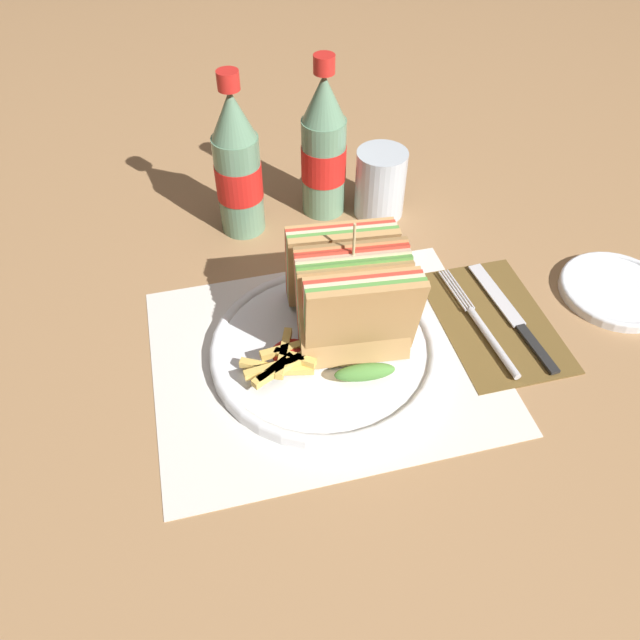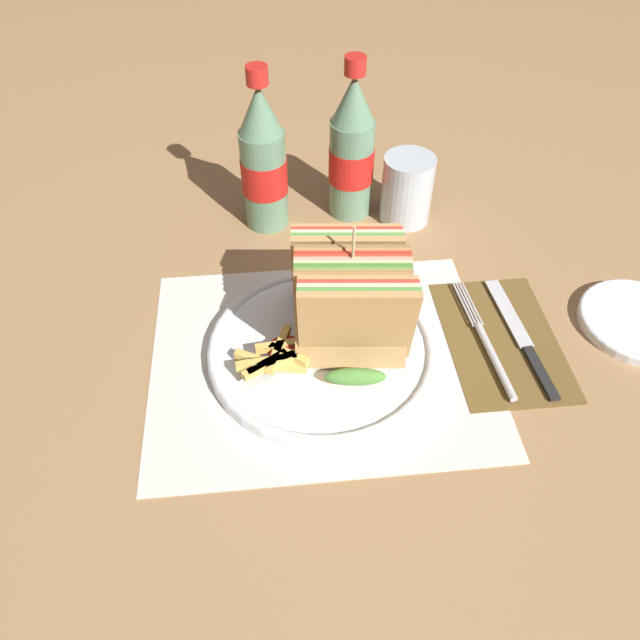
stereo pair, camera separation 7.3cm
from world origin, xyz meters
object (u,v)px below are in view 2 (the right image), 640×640
at_px(plate_main, 322,349).
at_px(knife, 521,337).
at_px(glass_near, 407,193).
at_px(side_saucer, 638,321).
at_px(fork, 489,348).
at_px(club_sandwich, 351,299).
at_px(coke_bottle_near, 263,162).
at_px(coke_bottle_far, 352,151).

height_order(plate_main, knife, plate_main).
distance_m(glass_near, side_saucer, 0.35).
xyz_separation_m(fork, glass_near, (-0.05, 0.28, 0.04)).
bearing_deg(club_sandwich, plate_main, -160.22).
xyz_separation_m(club_sandwich, coke_bottle_near, (-0.09, 0.26, 0.02)).
bearing_deg(club_sandwich, knife, -3.37).
relative_size(coke_bottle_near, coke_bottle_far, 1.00).
xyz_separation_m(coke_bottle_near, coke_bottle_far, (0.13, 0.02, 0.00)).
xyz_separation_m(fork, side_saucer, (0.20, 0.03, -0.00)).
bearing_deg(club_sandwich, coke_bottle_near, 108.62).
bearing_deg(plate_main, fork, -4.71).
xyz_separation_m(fork, coke_bottle_far, (-0.13, 0.30, 0.09)).
height_order(club_sandwich, side_saucer, club_sandwich).
bearing_deg(fork, plate_main, 171.08).
relative_size(plate_main, glass_near, 2.68).
xyz_separation_m(knife, coke_bottle_far, (-0.17, 0.29, 0.10)).
height_order(coke_bottle_far, glass_near, coke_bottle_far).
distance_m(fork, side_saucer, 0.20).
height_order(plate_main, fork, plate_main).
height_order(club_sandwich, coke_bottle_far, coke_bottle_far).
height_order(plate_main, glass_near, glass_near).
relative_size(club_sandwich, coke_bottle_far, 0.77).
relative_size(fork, side_saucer, 1.33).
xyz_separation_m(coke_bottle_near, side_saucer, (0.45, -0.26, -0.09)).
height_order(knife, side_saucer, side_saucer).
distance_m(knife, glass_near, 0.28).
distance_m(plate_main, coke_bottle_far, 0.31).
bearing_deg(knife, coke_bottle_far, 116.89).
distance_m(coke_bottle_near, coke_bottle_far, 0.13).
xyz_separation_m(club_sandwich, knife, (0.21, -0.01, -0.07)).
bearing_deg(glass_near, knife, -69.98).
bearing_deg(side_saucer, plate_main, -178.48).
distance_m(plate_main, coke_bottle_near, 0.29).
relative_size(club_sandwich, coke_bottle_near, 0.77).
relative_size(plate_main, knife, 1.35).
height_order(plate_main, coke_bottle_near, coke_bottle_near).
xyz_separation_m(club_sandwich, coke_bottle_far, (0.04, 0.28, 0.02)).
bearing_deg(plate_main, knife, -0.06).
distance_m(plate_main, glass_near, 0.30).
bearing_deg(side_saucer, club_sandwich, 179.75).
bearing_deg(side_saucer, coke_bottle_far, 139.71).
height_order(coke_bottle_near, glass_near, coke_bottle_near).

